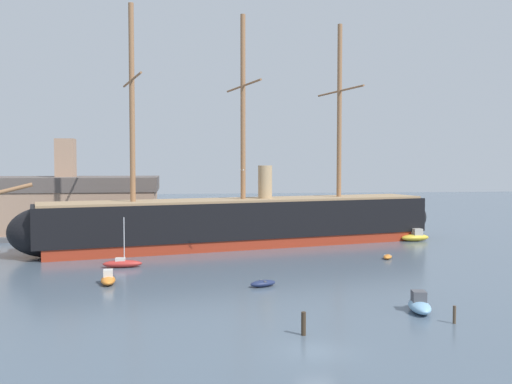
{
  "coord_description": "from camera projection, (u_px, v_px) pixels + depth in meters",
  "views": [
    {
      "loc": [
        -9.34,
        -36.59,
        12.57
      ],
      "look_at": [
        0.87,
        34.63,
        8.96
      ],
      "focal_mm": 40.14,
      "sensor_mm": 36.0,
      "label": 1
    }
  ],
  "objects": [
    {
      "name": "seagull_in_flight",
      "position": [
        243.0,
        170.0,
        72.94
      ],
      "size": [
        1.2,
        0.58,
        0.14
      ],
      "color": "silver"
    },
    {
      "name": "mooring_piling_left_pair",
      "position": [
        454.0,
        315.0,
        44.84
      ],
      "size": [
        0.25,
        0.25,
        1.41
      ],
      "primitive_type": "cylinder",
      "color": "#4C3D2D",
      "rests_on": "ground"
    },
    {
      "name": "dinghy_distant_centre",
      "position": [
        232.0,
        233.0,
        101.55
      ],
      "size": [
        1.96,
        2.11,
        0.48
      ],
      "color": "silver",
      "rests_on": "ground"
    },
    {
      "name": "ground_plane",
      "position": [
        317.0,
        352.0,
        38.13
      ],
      "size": [
        400.0,
        400.0,
        0.0
      ],
      "primitive_type": "plane",
      "color": "#4C5B6B"
    },
    {
      "name": "tall_ship",
      "position": [
        243.0,
        221.0,
        86.78
      ],
      "size": [
        71.3,
        23.1,
        34.79
      ],
      "color": "maroon",
      "rests_on": "ground"
    },
    {
      "name": "motorboat_mid_left",
      "position": [
        108.0,
        279.0,
        59.51
      ],
      "size": [
        1.77,
        3.65,
        1.48
      ],
      "color": "orange",
      "rests_on": "ground"
    },
    {
      "name": "dockside_warehouse_left",
      "position": [
        29.0,
        206.0,
        99.34
      ],
      "size": [
        47.86,
        19.04,
        16.86
      ],
      "color": "#565659",
      "rests_on": "ground"
    },
    {
      "name": "dinghy_far_left",
      "position": [
        44.0,
        241.0,
        90.53
      ],
      "size": [
        2.35,
        1.44,
        0.52
      ],
      "color": "gray",
      "rests_on": "ground"
    },
    {
      "name": "mooring_piling_nearest",
      "position": [
        304.0,
        324.0,
        41.76
      ],
      "size": [
        0.35,
        0.35,
        1.73
      ],
      "primitive_type": "cylinder",
      "color": "#382B1E",
      "rests_on": "ground"
    },
    {
      "name": "motorboat_far_right",
      "position": [
        415.0,
        237.0,
        92.54
      ],
      "size": [
        4.95,
        2.49,
        2.0
      ],
      "color": "gold",
      "rests_on": "ground"
    },
    {
      "name": "dinghy_alongside_stern",
      "position": [
        388.0,
        257.0,
        75.19
      ],
      "size": [
        2.09,
        2.59,
        0.56
      ],
      "color": "orange",
      "rests_on": "ground"
    },
    {
      "name": "sailboat_alongside_bow",
      "position": [
        122.0,
        263.0,
        69.03
      ],
      "size": [
        4.68,
        1.41,
        6.09
      ],
      "color": "#B22D28",
      "rests_on": "ground"
    },
    {
      "name": "motorboat_foreground_right",
      "position": [
        419.0,
        305.0,
        48.36
      ],
      "size": [
        2.51,
        4.41,
        1.74
      ],
      "color": "#7FB2D6",
      "rests_on": "ground"
    },
    {
      "name": "dinghy_near_centre",
      "position": [
        263.0,
        283.0,
        58.26
      ],
      "size": [
        3.11,
        2.2,
        0.67
      ],
      "color": "#1E284C",
      "rests_on": "ground"
    }
  ]
}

